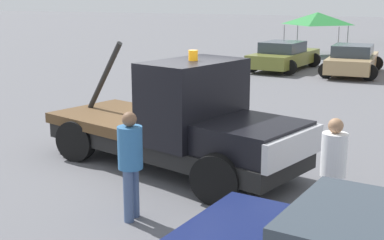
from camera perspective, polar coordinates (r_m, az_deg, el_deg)
ground_plane at (r=11.16m, az=-2.33°, el=-5.00°), size 160.00×160.00×0.00m
tow_truck at (r=10.67m, az=-0.96°, el=-0.52°), size 6.07×3.40×2.51m
person_near_truck at (r=8.30m, az=14.83°, el=-4.73°), size 0.38×0.38×1.73m
person_at_hood at (r=8.38m, az=-6.59°, el=-4.08°), size 0.39×0.39×1.75m
parked_car_olive at (r=25.82m, az=9.76°, el=6.75°), size 2.81×4.96×1.34m
parked_car_tan at (r=24.91m, az=16.75°, el=6.15°), size 2.57×4.77×1.34m
canopy_tent_green at (r=32.13m, az=13.24°, el=10.50°), size 3.10×3.10×2.49m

